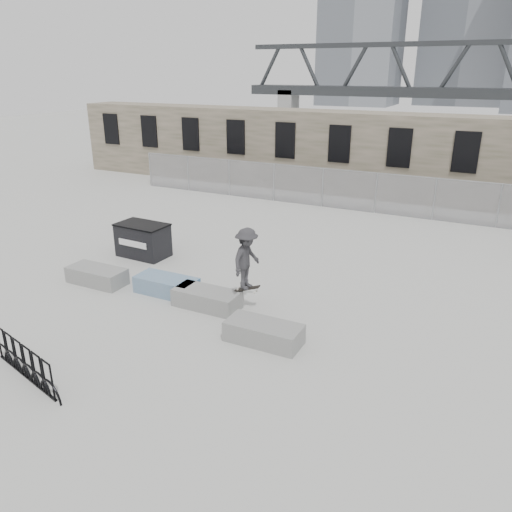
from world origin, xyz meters
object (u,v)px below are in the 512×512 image
at_px(planter_offset, 264,332).
at_px(dumpster, 143,240).
at_px(skateboarder, 247,259).
at_px(bike_rack, 24,361).
at_px(planter_far_left, 97,275).
at_px(planter_center_right, 207,298).
at_px(planter_center_left, 167,285).

distance_m(planter_offset, dumpster, 7.86).
bearing_deg(skateboarder, bike_rack, 155.48).
bearing_deg(skateboarder, planter_offset, -136.46).
bearing_deg(skateboarder, planter_far_left, 99.68).
xyz_separation_m(dumpster, bike_rack, (2.68, -7.68, -0.20)).
relative_size(planter_offset, skateboarder, 1.00).
relative_size(planter_center_right, dumpster, 1.01).
xyz_separation_m(planter_center_left, dumpster, (-2.81, 2.40, 0.35)).
bearing_deg(skateboarder, planter_center_left, 97.48).
bearing_deg(planter_far_left, planter_offset, -8.39).
height_order(planter_center_left, bike_rack, bike_rack).
distance_m(planter_far_left, skateboarder, 5.52).
height_order(planter_offset, bike_rack, bike_rack).
xyz_separation_m(planter_center_left, planter_center_right, (1.66, -0.26, 0.00)).
bearing_deg(planter_far_left, dumpster, 95.41).
bearing_deg(planter_offset, planter_center_right, 155.52).
bearing_deg(dumpster, planter_offset, -26.10).
xyz_separation_m(planter_offset, skateboarder, (-1.30, 1.55, 1.29)).
bearing_deg(bike_rack, planter_offset, 42.90).
distance_m(planter_offset, skateboarder, 2.40).
height_order(planter_far_left, bike_rack, bike_rack).
distance_m(planter_center_right, dumpster, 5.22).
distance_m(planter_center_right, planter_offset, 2.66).
bearing_deg(skateboarder, planter_center_right, 115.29).
bearing_deg(planter_center_right, skateboarder, 21.71).
height_order(planter_center_left, planter_offset, same).
bearing_deg(planter_center_left, bike_rack, -91.47).
xyz_separation_m(planter_far_left, dumpster, (-0.26, 2.78, 0.35)).
distance_m(planter_far_left, planter_center_left, 2.58).
bearing_deg(planter_center_right, bike_rack, -109.69).
xyz_separation_m(bike_rack, skateboarder, (2.92, 5.47, 1.15)).
xyz_separation_m(planter_center_right, bike_rack, (-1.80, -5.02, 0.15)).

